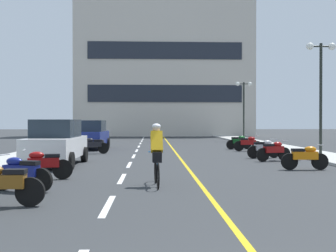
{
  "coord_description": "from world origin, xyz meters",
  "views": [
    {
      "loc": [
        -1.09,
        -2.43,
        1.74
      ],
      "look_at": [
        -0.4,
        14.92,
        1.55
      ],
      "focal_mm": 43.54,
      "sensor_mm": 36.0,
      "label": 1
    }
  ],
  "objects_px": {
    "motorcycle_1": "(2,184)",
    "motorcycle_7": "(93,145)",
    "motorcycle_9": "(239,142)",
    "motorcycle_8": "(248,143)",
    "parked_car_mid": "(91,135)",
    "motorcycle_6": "(264,148)",
    "motorcycle_5": "(274,150)",
    "street_lamp_mid": "(321,74)",
    "motorcycle_2": "(21,172)",
    "street_lamp_far": "(244,97)",
    "parked_car_near": "(56,142)",
    "motorcycle_4": "(305,157)",
    "cyclist_rider": "(157,153)",
    "motorcycle_3": "(43,164)"
  },
  "relations": [
    {
      "from": "motorcycle_1",
      "to": "motorcycle_7",
      "type": "relative_size",
      "value": 1.0
    },
    {
      "from": "motorcycle_9",
      "to": "motorcycle_8",
      "type": "bearing_deg",
      "value": -83.62
    },
    {
      "from": "parked_car_mid",
      "to": "motorcycle_6",
      "type": "distance_m",
      "value": 11.45
    },
    {
      "from": "motorcycle_5",
      "to": "motorcycle_7",
      "type": "height_order",
      "value": "same"
    },
    {
      "from": "street_lamp_mid",
      "to": "motorcycle_2",
      "type": "relative_size",
      "value": 3.33
    },
    {
      "from": "motorcycle_5",
      "to": "motorcycle_8",
      "type": "relative_size",
      "value": 0.97
    },
    {
      "from": "motorcycle_6",
      "to": "motorcycle_1",
      "type": "bearing_deg",
      "value": -127.94
    },
    {
      "from": "motorcycle_8",
      "to": "motorcycle_6",
      "type": "bearing_deg",
      "value": -94.18
    },
    {
      "from": "street_lamp_far",
      "to": "motorcycle_6",
      "type": "xyz_separation_m",
      "value": [
        -2.87,
        -16.88,
        -3.43
      ]
    },
    {
      "from": "parked_car_near",
      "to": "motorcycle_5",
      "type": "height_order",
      "value": "parked_car_near"
    },
    {
      "from": "motorcycle_4",
      "to": "cyclist_rider",
      "type": "xyz_separation_m",
      "value": [
        -5.38,
        -3.39,
        0.41
      ]
    },
    {
      "from": "street_lamp_mid",
      "to": "street_lamp_far",
      "type": "relative_size",
      "value": 1.07
    },
    {
      "from": "motorcycle_2",
      "to": "street_lamp_far",
      "type": "bearing_deg",
      "value": 66.04
    },
    {
      "from": "motorcycle_2",
      "to": "motorcycle_8",
      "type": "relative_size",
      "value": 0.97
    },
    {
      "from": "motorcycle_7",
      "to": "motorcycle_2",
      "type": "bearing_deg",
      "value": -90.34
    },
    {
      "from": "motorcycle_3",
      "to": "motorcycle_8",
      "type": "height_order",
      "value": "same"
    },
    {
      "from": "street_lamp_far",
      "to": "motorcycle_2",
      "type": "xyz_separation_m",
      "value": [
        -11.47,
        -25.82,
        -3.43
      ]
    },
    {
      "from": "motorcycle_2",
      "to": "motorcycle_3",
      "type": "bearing_deg",
      "value": 89.4
    },
    {
      "from": "motorcycle_5",
      "to": "motorcycle_6",
      "type": "relative_size",
      "value": 0.99
    },
    {
      "from": "motorcycle_3",
      "to": "motorcycle_1",
      "type": "bearing_deg",
      "value": -87.21
    },
    {
      "from": "cyclist_rider",
      "to": "street_lamp_far",
      "type": "bearing_deg",
      "value": 72.11
    },
    {
      "from": "street_lamp_far",
      "to": "motorcycle_1",
      "type": "xyz_separation_m",
      "value": [
        -11.27,
        -27.65,
        -3.43
      ]
    },
    {
      "from": "motorcycle_1",
      "to": "cyclist_rider",
      "type": "relative_size",
      "value": 0.96
    },
    {
      "from": "street_lamp_far",
      "to": "parked_car_near",
      "type": "bearing_deg",
      "value": -121.27
    },
    {
      "from": "motorcycle_1",
      "to": "cyclist_rider",
      "type": "distance_m",
      "value": 4.14
    },
    {
      "from": "street_lamp_far",
      "to": "motorcycle_2",
      "type": "distance_m",
      "value": 28.46
    },
    {
      "from": "motorcycle_2",
      "to": "motorcycle_6",
      "type": "distance_m",
      "value": 12.41
    },
    {
      "from": "parked_car_mid",
      "to": "motorcycle_7",
      "type": "xyz_separation_m",
      "value": [
        0.65,
        -3.89,
        -0.44
      ]
    },
    {
      "from": "motorcycle_4",
      "to": "motorcycle_5",
      "type": "height_order",
      "value": "same"
    },
    {
      "from": "motorcycle_1",
      "to": "street_lamp_mid",
      "type": "bearing_deg",
      "value": 44.91
    },
    {
      "from": "street_lamp_mid",
      "to": "motorcycle_1",
      "type": "bearing_deg",
      "value": -135.09
    },
    {
      "from": "street_lamp_mid",
      "to": "parked_car_mid",
      "type": "xyz_separation_m",
      "value": [
        -12.18,
        6.24,
        -3.2
      ]
    },
    {
      "from": "motorcycle_1",
      "to": "cyclist_rider",
      "type": "bearing_deg",
      "value": 39.43
    },
    {
      "from": "motorcycle_4",
      "to": "motorcycle_9",
      "type": "relative_size",
      "value": 1.02
    },
    {
      "from": "cyclist_rider",
      "to": "motorcycle_4",
      "type": "bearing_deg",
      "value": 32.18
    },
    {
      "from": "street_lamp_far",
      "to": "motorcycle_3",
      "type": "bearing_deg",
      "value": -115.67
    },
    {
      "from": "motorcycle_6",
      "to": "motorcycle_8",
      "type": "xyz_separation_m",
      "value": [
        0.33,
        4.55,
        0.0
      ]
    },
    {
      "from": "motorcycle_2",
      "to": "motorcycle_8",
      "type": "bearing_deg",
      "value": 56.47
    },
    {
      "from": "cyclist_rider",
      "to": "motorcycle_2",
      "type": "bearing_deg",
      "value": -166.97
    },
    {
      "from": "street_lamp_mid",
      "to": "street_lamp_far",
      "type": "xyz_separation_m",
      "value": [
        -0.12,
        16.3,
        -0.21
      ]
    },
    {
      "from": "motorcycle_3",
      "to": "motorcycle_9",
      "type": "xyz_separation_m",
      "value": [
        8.73,
        13.15,
        0.0
      ]
    },
    {
      "from": "parked_car_mid",
      "to": "cyclist_rider",
      "type": "distance_m",
      "value": 15.49
    },
    {
      "from": "motorcycle_6",
      "to": "motorcycle_4",
      "type": "bearing_deg",
      "value": -87.94
    },
    {
      "from": "motorcycle_4",
      "to": "motorcycle_6",
      "type": "bearing_deg",
      "value": 92.06
    },
    {
      "from": "motorcycle_3",
      "to": "cyclist_rider",
      "type": "distance_m",
      "value": 3.6
    },
    {
      "from": "motorcycle_2",
      "to": "motorcycle_5",
      "type": "height_order",
      "value": "same"
    },
    {
      "from": "motorcycle_2",
      "to": "motorcycle_7",
      "type": "height_order",
      "value": "same"
    },
    {
      "from": "street_lamp_far",
      "to": "parked_car_near",
      "type": "relative_size",
      "value": 1.22
    },
    {
      "from": "motorcycle_7",
      "to": "motorcycle_9",
      "type": "distance_m",
      "value": 9.28
    },
    {
      "from": "motorcycle_8",
      "to": "cyclist_rider",
      "type": "bearing_deg",
      "value": -113.58
    }
  ]
}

